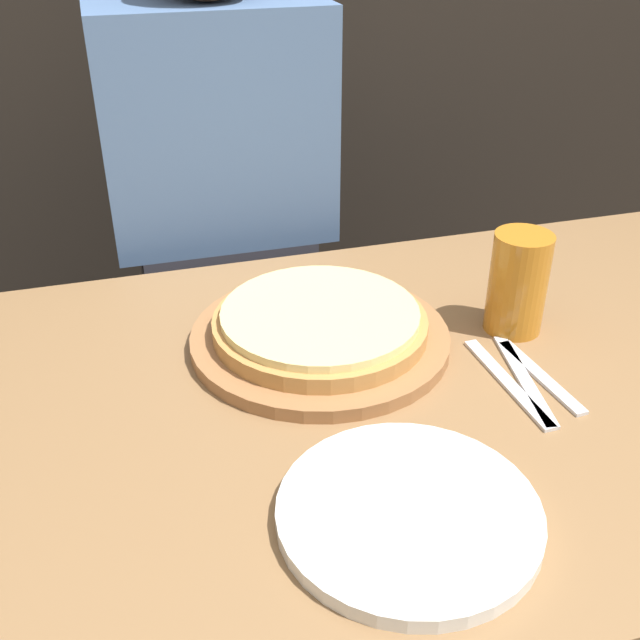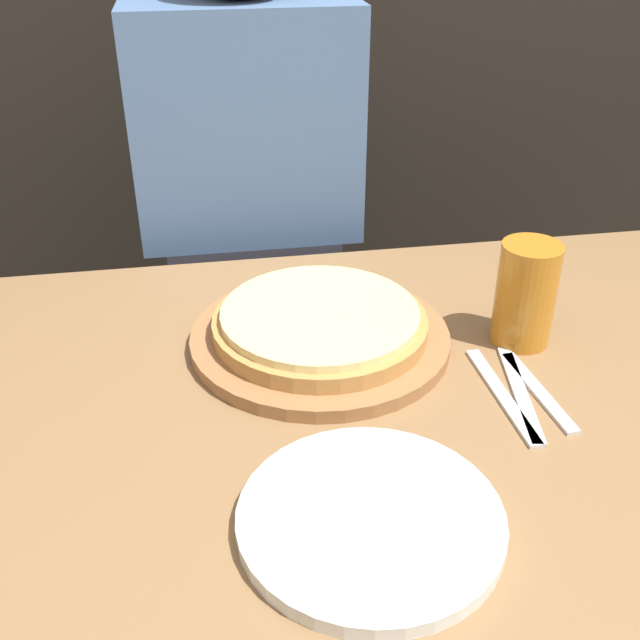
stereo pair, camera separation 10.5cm
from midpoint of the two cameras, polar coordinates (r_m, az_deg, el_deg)
name	(u,v)px [view 2 (the right image)]	position (r m, az deg, el deg)	size (l,w,h in m)	color
dining_table	(341,589)	(1.24, 4.20, -19.90)	(1.49, 0.84, 0.75)	olive
pizza_on_board	(320,329)	(1.06, 2.84, -0.79)	(0.37, 0.37, 0.06)	#99663D
beer_glass	(526,290)	(1.10, 18.13, 2.11)	(0.08, 0.08, 0.15)	#B7701E
dinner_plate	(370,519)	(0.80, 7.75, -14.96)	(0.28, 0.28, 0.02)	silver
fork	(502,395)	(1.01, 16.63, -5.58)	(0.02, 0.21, 0.00)	silver
dinner_knife	(520,393)	(1.02, 17.90, -5.41)	(0.05, 0.21, 0.00)	silver
spoon	(538,391)	(1.03, 19.15, -5.23)	(0.03, 0.18, 0.00)	silver
diner_person	(253,266)	(1.52, -3.15, 4.11)	(0.41, 0.20, 1.34)	#33333D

